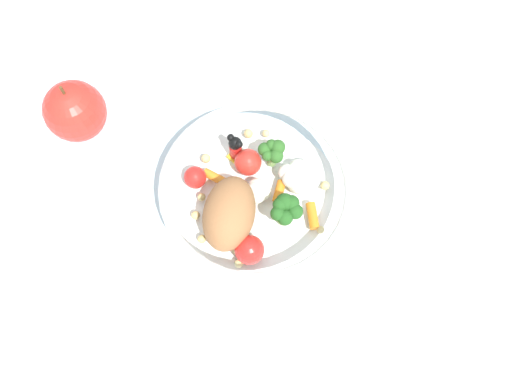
# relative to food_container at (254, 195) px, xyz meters

# --- Properties ---
(ground_plane) EXTENTS (2.40, 2.40, 0.00)m
(ground_plane) POSITION_rel_food_container_xyz_m (-0.01, -0.01, -0.03)
(ground_plane) COLOR silver
(food_container) EXTENTS (0.22, 0.22, 0.07)m
(food_container) POSITION_rel_food_container_xyz_m (0.00, 0.00, 0.00)
(food_container) COLOR white
(food_container) RESTS_ON ground_plane
(loose_apple) EXTENTS (0.08, 0.08, 0.09)m
(loose_apple) POSITION_rel_food_container_xyz_m (0.13, 0.21, 0.01)
(loose_apple) COLOR red
(loose_apple) RESTS_ON ground_plane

